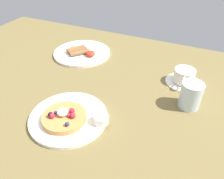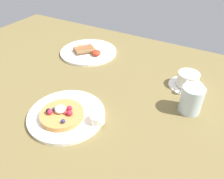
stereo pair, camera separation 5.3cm
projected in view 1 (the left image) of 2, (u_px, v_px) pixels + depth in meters
ground_plane at (106, 100)px, 80.14cm from camera, size 180.52×111.03×3.00cm
pancake_plate at (69, 117)px, 69.92cm from camera, size 24.87×24.87×1.25cm
pancake_with_berries at (64, 117)px, 67.57cm from camera, size 13.71×13.71×3.87cm
syrup_ramekin at (101, 119)px, 66.38cm from camera, size 4.57×4.57×2.81cm
breakfast_plate at (82, 53)px, 105.54cm from camera, size 26.96×26.96×1.17cm
fried_breakfast at (80, 51)px, 103.69cm from camera, size 16.67×11.36×2.59cm
coffee_saucer at (183, 82)px, 86.44cm from camera, size 13.53×13.53×0.76cm
coffee_cup at (184, 75)px, 84.53cm from camera, size 8.01×10.83×5.07cm
water_glass at (191, 95)px, 72.58cm from camera, size 7.20×7.20×9.27cm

